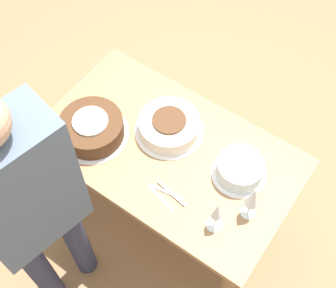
% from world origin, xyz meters
% --- Properties ---
extents(ground_plane, '(12.00, 12.00, 0.00)m').
position_xyz_m(ground_plane, '(0.00, 0.00, 0.00)').
color(ground_plane, '#8E6B47').
extents(dining_table, '(1.20, 0.71, 0.74)m').
position_xyz_m(dining_table, '(0.00, 0.00, 0.60)').
color(dining_table, '#9E754C').
rests_on(dining_table, ground_plane).
extents(cake_center_white, '(0.33, 0.33, 0.10)m').
position_xyz_m(cake_center_white, '(-0.06, 0.09, 0.79)').
color(cake_center_white, white).
rests_on(cake_center_white, dining_table).
extents(cake_front_chocolate, '(0.34, 0.34, 0.11)m').
position_xyz_m(cake_front_chocolate, '(-0.34, -0.13, 0.79)').
color(cake_front_chocolate, white).
rests_on(cake_front_chocolate, dining_table).
extents(cake_back_decorated, '(0.25, 0.25, 0.09)m').
position_xyz_m(cake_back_decorated, '(0.33, 0.08, 0.79)').
color(cake_back_decorated, white).
rests_on(cake_back_decorated, dining_table).
extents(wine_glass_near, '(0.07, 0.07, 0.19)m').
position_xyz_m(wine_glass_near, '(0.37, -0.19, 0.87)').
color(wine_glass_near, silver).
rests_on(wine_glass_near, dining_table).
extents(wine_glass_far, '(0.06, 0.06, 0.22)m').
position_xyz_m(wine_glass_far, '(0.46, -0.06, 0.89)').
color(wine_glass_far, silver).
rests_on(wine_glass_far, dining_table).
extents(fork_pile, '(0.20, 0.09, 0.01)m').
position_xyz_m(fork_pile, '(0.13, -0.19, 0.75)').
color(fork_pile, silver).
rests_on(fork_pile, dining_table).
extents(person_cutting, '(0.30, 0.44, 1.59)m').
position_xyz_m(person_cutting, '(-0.22, -0.61, 0.96)').
color(person_cutting, '#2D334C').
rests_on(person_cutting, ground_plane).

